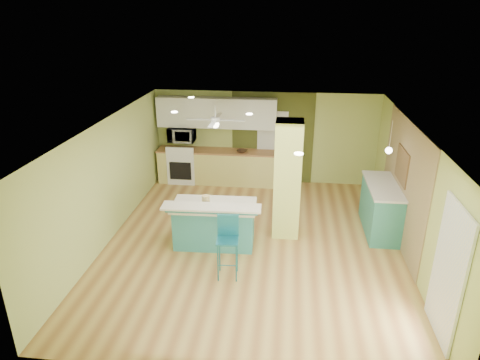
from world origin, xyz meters
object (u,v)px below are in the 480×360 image
(peninsula, at_px, (214,223))
(fruit_bowl, at_px, (242,151))
(canister, at_px, (206,200))
(bar_stool, at_px, (228,237))
(side_counter, at_px, (382,208))

(peninsula, height_order, fruit_bowl, peninsula)
(canister, bearing_deg, fruit_bowl, 83.38)
(peninsula, bearing_deg, canister, 166.65)
(peninsula, relative_size, canister, 10.91)
(bar_stool, bearing_deg, side_counter, 29.51)
(bar_stool, distance_m, fruit_bowl, 4.27)
(bar_stool, xyz_separation_m, fruit_bowl, (-0.23, 4.26, 0.20))
(bar_stool, height_order, canister, bar_stool)
(bar_stool, distance_m, canister, 1.25)
(side_counter, bearing_deg, bar_stool, -146.43)
(peninsula, xyz_separation_m, side_counter, (3.49, 0.99, 0.07))
(bar_stool, relative_size, fruit_bowl, 4.24)
(bar_stool, height_order, side_counter, bar_stool)
(fruit_bowl, bearing_deg, canister, -96.62)
(fruit_bowl, height_order, canister, canister)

